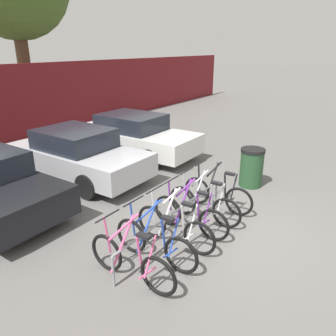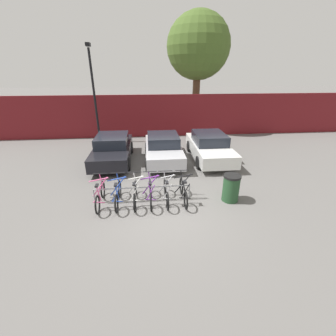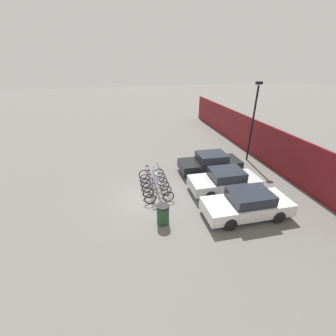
% 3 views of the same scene
% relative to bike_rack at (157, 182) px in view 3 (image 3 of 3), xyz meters
% --- Properties ---
extents(ground_plane, '(120.00, 120.00, 0.00)m').
position_rel_bike_rack_xyz_m(ground_plane, '(0.76, -0.68, -0.48)').
color(ground_plane, '#605E5B').
extents(hoarding_wall, '(36.00, 0.16, 2.92)m').
position_rel_bike_rack_xyz_m(hoarding_wall, '(0.76, 8.82, 0.98)').
color(hoarding_wall, maroon).
rests_on(hoarding_wall, ground).
extents(bike_rack, '(3.55, 0.04, 0.57)m').
position_rel_bike_rack_xyz_m(bike_rack, '(0.00, 0.00, 0.00)').
color(bike_rack, gray).
rests_on(bike_rack, ground).
extents(bicycle_pink, '(0.68, 1.71, 1.05)m').
position_rel_bike_rack_xyz_m(bicycle_pink, '(-1.50, -0.15, -0.11)').
color(bicycle_pink, black).
rests_on(bicycle_pink, ground).
extents(bicycle_blue, '(0.68, 1.71, 1.05)m').
position_rel_bike_rack_xyz_m(bicycle_blue, '(-0.88, -0.15, -0.11)').
color(bicycle_blue, black).
rests_on(bicycle_blue, ground).
extents(bicycle_white, '(0.68, 1.71, 1.05)m').
position_rel_bike_rack_xyz_m(bicycle_white, '(-0.26, -0.15, -0.11)').
color(bicycle_white, black).
rests_on(bicycle_white, ground).
extents(bicycle_purple, '(0.68, 1.71, 1.05)m').
position_rel_bike_rack_xyz_m(bicycle_purple, '(0.29, -0.15, -0.11)').
color(bicycle_purple, black).
rests_on(bicycle_purple, ground).
extents(bicycle_silver, '(0.68, 1.71, 1.05)m').
position_rel_bike_rack_xyz_m(bicycle_silver, '(0.87, -0.15, -0.11)').
color(bicycle_silver, black).
rests_on(bicycle_silver, ground).
extents(bicycle_black, '(0.68, 1.71, 1.05)m').
position_rel_bike_rack_xyz_m(bicycle_black, '(1.50, -0.15, -0.11)').
color(bicycle_black, black).
rests_on(bicycle_black, ground).
extents(car_black, '(1.91, 4.30, 1.40)m').
position_rel_bike_rack_xyz_m(car_black, '(-1.57, 4.09, 0.21)').
color(car_black, black).
rests_on(car_black, ground).
extents(car_silver, '(1.91, 4.17, 1.40)m').
position_rel_bike_rack_xyz_m(car_silver, '(1.07, 3.95, 0.21)').
color(car_silver, '#B7B7BC').
rests_on(car_silver, ground).
extents(car_white, '(1.91, 4.44, 1.40)m').
position_rel_bike_rack_xyz_m(car_white, '(3.57, 4.02, 0.21)').
color(car_white, silver).
rests_on(car_white, ground).
extents(lamp_post, '(0.24, 0.44, 5.92)m').
position_rel_bike_rack_xyz_m(lamp_post, '(-2.95, 7.83, 2.83)').
color(lamp_post, black).
rests_on(lamp_post, ground).
extents(trash_bin, '(0.63, 0.63, 1.03)m').
position_rel_bike_rack_xyz_m(trash_bin, '(3.24, -0.28, 0.03)').
color(trash_bin, '#234728').
rests_on(trash_bin, ground).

